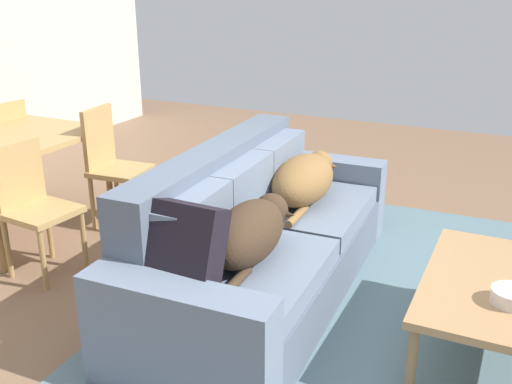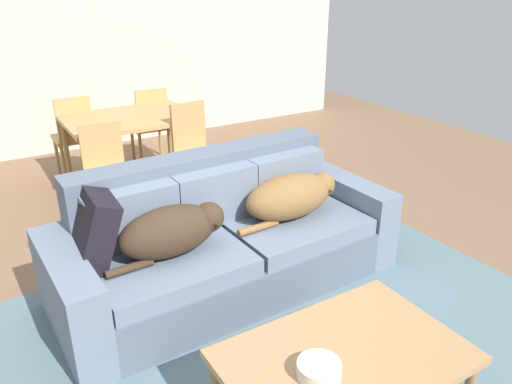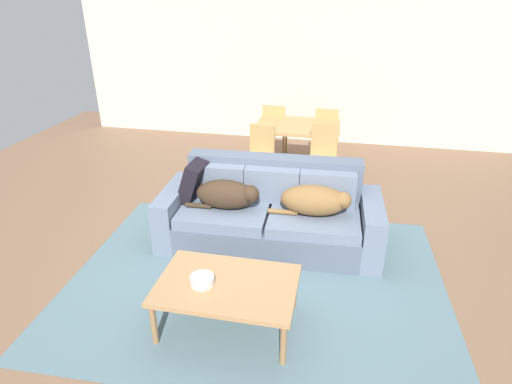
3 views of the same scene
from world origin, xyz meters
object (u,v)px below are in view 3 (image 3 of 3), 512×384
at_px(throw_pillow_by_left_arm, 194,180).
at_px(dog_on_right_cushion, 316,200).
at_px(dining_chair_far_left, 275,128).
at_px(dog_on_left_cushion, 228,194).
at_px(dining_chair_near_left, 260,154).
at_px(dining_chair_far_right, 326,132).
at_px(couch, 270,214).
at_px(dining_chair_near_right, 323,155).
at_px(bowl_on_coffee_table, 202,280).
at_px(coffee_table, 227,287).
at_px(dining_table, 297,129).

bearing_deg(throw_pillow_by_left_arm, dog_on_right_cushion, -5.46).
relative_size(throw_pillow_by_left_arm, dining_chair_far_left, 0.51).
distance_m(dog_on_left_cushion, dining_chair_near_left, 1.60).
distance_m(dog_on_right_cushion, dining_chair_far_right, 2.75).
relative_size(throw_pillow_by_left_arm, dining_chair_near_left, 0.52).
distance_m(couch, dog_on_right_cushion, 0.57).
xyz_separation_m(dining_chair_near_right, dining_chair_far_right, (-0.02, 1.15, -0.02)).
xyz_separation_m(dog_on_right_cushion, dining_chair_near_right, (-0.01, 1.60, -0.09)).
xyz_separation_m(dog_on_right_cushion, bowl_on_coffee_table, (-0.79, -1.35, -0.14)).
height_order(bowl_on_coffee_table, dining_chair_far_left, dining_chair_far_left).
xyz_separation_m(dining_chair_near_right, dining_chair_far_left, (-0.87, 1.14, -0.02)).
distance_m(coffee_table, dining_chair_far_left, 4.05).
distance_m(dining_chair_near_left, dining_chair_far_left, 1.21).
bearing_deg(dog_on_right_cushion, bowl_on_coffee_table, -122.57).
bearing_deg(bowl_on_coffee_table, dog_on_right_cushion, 59.48).
xyz_separation_m(dog_on_left_cushion, coffee_table, (0.32, -1.24, -0.22)).
relative_size(dining_chair_near_right, dining_chair_far_right, 1.05).
xyz_separation_m(dog_on_left_cushion, dog_on_right_cushion, (0.93, 0.05, -0.00)).
bearing_deg(dining_table, dining_chair_far_left, 127.51).
xyz_separation_m(dining_table, dining_chair_near_left, (-0.44, -0.64, -0.19)).
distance_m(couch, throw_pillow_by_left_arm, 0.93).
bearing_deg(dog_on_left_cushion, coffee_table, -77.49).
relative_size(couch, dog_on_left_cushion, 3.02).
height_order(coffee_table, dining_chair_far_right, dining_chair_far_right).
bearing_deg(dining_chair_near_left, dining_chair_far_left, 95.02).
bearing_deg(bowl_on_coffee_table, couch, 78.27).
height_order(coffee_table, dining_chair_near_left, dining_chair_near_left).
height_order(couch, dog_on_left_cushion, couch).
relative_size(couch, dining_chair_far_left, 2.67).
bearing_deg(throw_pillow_by_left_arm, couch, -1.29).
xyz_separation_m(bowl_on_coffee_table, dining_table, (0.35, 3.52, 0.21)).
height_order(dog_on_left_cushion, dining_chair_near_left, dining_chair_near_left).
distance_m(throw_pillow_by_left_arm, bowl_on_coffee_table, 1.60).
bearing_deg(dining_table, throw_pillow_by_left_arm, -114.20).
distance_m(throw_pillow_by_left_arm, coffee_table, 1.64).
distance_m(dining_table, dining_chair_far_right, 0.73).
bearing_deg(bowl_on_coffee_table, dining_chair_far_right, 79.48).
bearing_deg(dining_chair_far_right, bowl_on_coffee_table, 82.76).
height_order(dog_on_right_cushion, throw_pillow_by_left_arm, throw_pillow_by_left_arm).
height_order(dining_table, dining_chair_near_right, dining_chair_near_right).
bearing_deg(dining_chair_far_left, dining_chair_far_right, 179.96).
bearing_deg(dining_chair_near_left, dog_on_left_cushion, -85.89).
relative_size(dog_on_left_cushion, dining_chair_near_right, 0.85).
xyz_separation_m(dining_chair_near_left, dining_chair_far_right, (0.86, 1.21, 0.00)).
distance_m(throw_pillow_by_left_arm, dining_table, 2.24).
relative_size(dog_on_right_cushion, dining_chair_near_left, 0.96).
height_order(couch, dining_table, couch).
xyz_separation_m(throw_pillow_by_left_arm, coffee_table, (0.76, -1.43, -0.26)).
height_order(couch, coffee_table, couch).
bearing_deg(dining_table, dining_chair_near_left, -124.95).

